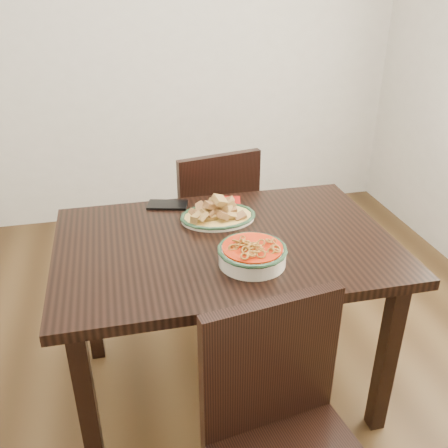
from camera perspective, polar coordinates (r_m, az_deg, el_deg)
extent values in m
plane|color=#362411|center=(2.42, -2.94, -16.46)|extent=(3.50, 3.50, 0.00)
cube|color=beige|center=(3.51, -8.95, 20.88)|extent=(3.50, 0.10, 2.60)
cube|color=black|center=(1.91, 0.13, -2.41)|extent=(1.27, 0.85, 0.04)
cube|color=black|center=(1.84, -15.29, -19.71)|extent=(0.06, 0.06, 0.71)
cube|color=black|center=(2.05, 18.09, -14.33)|extent=(0.06, 0.06, 0.71)
cube|color=black|center=(2.36, -15.07, -7.73)|extent=(0.06, 0.06, 0.71)
cube|color=black|center=(2.53, 10.65, -4.64)|extent=(0.06, 0.06, 0.71)
cube|color=black|center=(2.70, -2.11, -0.12)|extent=(0.50, 0.50, 0.04)
cube|color=black|center=(3.01, -0.29, -1.94)|extent=(0.04, 0.04, 0.41)
cube|color=black|center=(2.90, -6.43, -3.29)|extent=(0.04, 0.04, 0.41)
cube|color=black|center=(2.74, 2.63, -5.10)|extent=(0.04, 0.04, 0.41)
cube|color=black|center=(2.63, -4.04, -6.74)|extent=(0.04, 0.04, 0.41)
cube|color=black|center=(2.44, -0.49, 3.01)|extent=(0.42, 0.12, 0.44)
cube|color=black|center=(1.48, 5.34, -15.65)|extent=(0.42, 0.11, 0.44)
ellipsoid|color=beige|center=(2.05, -0.69, 0.74)|extent=(0.30, 0.23, 0.02)
ellipsoid|color=gold|center=(2.05, -0.69, 0.89)|extent=(0.29, 0.22, 0.01)
torus|color=#193821|center=(2.05, -0.69, 0.94)|extent=(0.24, 0.24, 0.01)
cylinder|color=beige|center=(1.74, 3.24, -3.65)|extent=(0.24, 0.24, 0.06)
torus|color=#1A3921|center=(1.73, 3.26, -2.91)|extent=(0.25, 0.25, 0.02)
cylinder|color=#B52308|center=(1.73, 3.27, -2.77)|extent=(0.21, 0.21, 0.01)
cube|color=black|center=(2.18, -6.47, 2.20)|extent=(0.19, 0.13, 0.01)
cube|color=#99120B|center=(2.20, 0.50, 2.62)|extent=(0.12, 0.11, 0.01)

